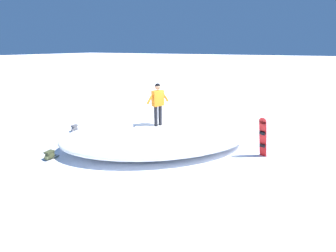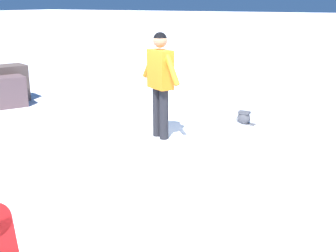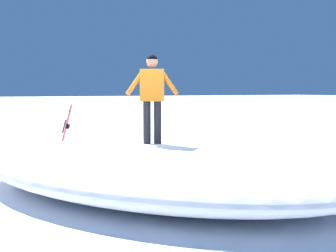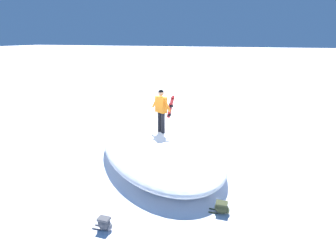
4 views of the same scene
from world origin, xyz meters
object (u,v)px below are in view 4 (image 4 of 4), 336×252
object	(u,v)px
snowboarder_standing	(161,107)
backpack_near	(105,224)
snowboard_primary_upright	(170,109)
backpack_far	(222,208)

from	to	relation	value
snowboarder_standing	backpack_near	bearing A→B (deg)	-87.66
snowboard_primary_upright	backpack_far	xyz separation A→B (m)	(3.64, -6.76, -0.64)
snowboard_primary_upright	backpack_near	xyz separation A→B (m)	(1.07, -8.30, -0.63)
snowboard_primary_upright	backpack_far	distance (m)	7.70
backpack_near	backpack_far	distance (m)	3.00
snowboarder_standing	snowboard_primary_upright	size ratio (longest dim) A/B	1.06
snowboarder_standing	backpack_near	xyz separation A→B (m)	(0.18, -4.50, -1.74)
snowboard_primary_upright	backpack_near	bearing A→B (deg)	-82.66
snowboarder_standing	snowboard_primary_upright	distance (m)	4.06
snowboard_primary_upright	backpack_near	size ratio (longest dim) A/B	3.12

